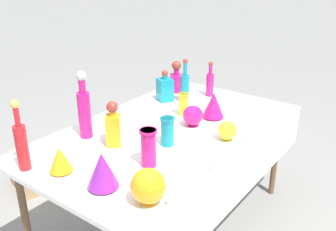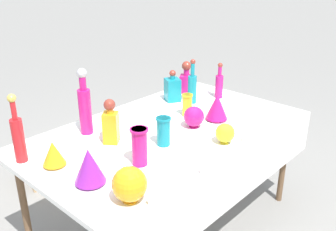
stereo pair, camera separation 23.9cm
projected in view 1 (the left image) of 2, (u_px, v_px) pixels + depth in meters
ground_plane at (168, 224)px, 2.73m from camera, size 40.00×40.00×0.00m
display_table at (172, 138)px, 2.44m from camera, size 1.84×1.11×0.76m
tall_bottle_0 at (21, 143)px, 1.92m from camera, size 0.06×0.06×0.39m
tall_bottle_1 at (210, 82)px, 2.99m from camera, size 0.06×0.06×0.28m
tall_bottle_2 at (84, 109)px, 2.27m from camera, size 0.08×0.08×0.43m
tall_bottle_3 at (185, 86)px, 2.86m from camera, size 0.07×0.07×0.34m
square_decanter_0 at (113, 126)px, 2.19m from camera, size 0.12×0.12×0.28m
square_decanter_1 at (165, 89)px, 2.89m from camera, size 0.14×0.14×0.25m
square_decanter_2 at (176, 79)px, 3.08m from camera, size 0.14×0.14×0.26m
slender_vase_0 at (167, 130)px, 2.20m from camera, size 0.09×0.09×0.17m
slender_vase_1 at (183, 104)px, 2.63m from camera, size 0.08×0.08×0.16m
slender_vase_2 at (148, 147)px, 1.97m from camera, size 0.10×0.10×0.21m
fluted_vase_0 at (213, 105)px, 2.58m from camera, size 0.15×0.15×0.18m
fluted_vase_1 at (60, 159)px, 1.92m from camera, size 0.12×0.12×0.14m
fluted_vase_2 at (102, 170)px, 1.78m from camera, size 0.16×0.16×0.19m
round_bowl_0 at (193, 116)px, 2.46m from camera, size 0.13×0.13×0.14m
round_bowl_1 at (227, 130)px, 2.27m from camera, size 0.12×0.12×0.12m
round_bowl_2 at (148, 186)px, 1.67m from camera, size 0.16×0.16×0.17m
price_tag_left at (170, 199)px, 1.70m from camera, size 0.06×0.03×0.04m
price_tag_center at (246, 134)px, 2.33m from camera, size 0.06×0.03×0.04m
price_tag_right at (213, 166)px, 1.97m from camera, size 0.06×0.03×0.04m
cardboard_box_behind_left at (46, 168)px, 3.19m from camera, size 0.59×0.46×0.36m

